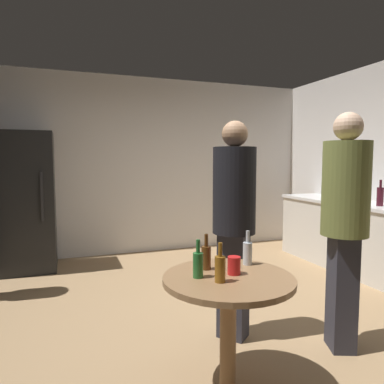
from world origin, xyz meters
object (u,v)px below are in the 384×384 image
kettle (343,195)px  beer_bottle_amber (220,268)px  plastic_cup_red (234,265)px  person_in_olive_shirt (345,213)px  beer_bottle_clear (248,252)px  beer_bottle_brown (206,257)px  person_in_black_shirt (234,212)px  wine_bottle_on_counter (380,196)px  beer_bottle_green (198,264)px  refrigerator (26,202)px  foreground_table (228,293)px

kettle → beer_bottle_amber: size_ratio=1.06×
kettle → plastic_cup_red: (-2.53, -1.82, -0.18)m
beer_bottle_amber → plastic_cup_red: beer_bottle_amber is taller
person_in_olive_shirt → beer_bottle_clear: bearing=21.3°
beer_bottle_brown → beer_bottle_clear: (0.30, 0.00, 0.00)m
beer_bottle_amber → person_in_olive_shirt: (1.12, 0.25, 0.23)m
beer_bottle_amber → person_in_black_shirt: size_ratio=0.13×
wine_bottle_on_counter → beer_bottle_clear: size_ratio=1.35×
beer_bottle_amber → beer_bottle_green: (-0.09, 0.12, 0.00)m
kettle → refrigerator: bearing=162.0°
foreground_table → beer_bottle_clear: bearing=38.3°
foreground_table → beer_bottle_brown: beer_bottle_brown is taller
foreground_table → person_in_olive_shirt: size_ratio=0.45×
beer_bottle_amber → beer_bottle_brown: 0.25m
plastic_cup_red → person_in_black_shirt: 0.70m
person_in_olive_shirt → beer_bottle_green: bearing=27.9°
kettle → beer_bottle_brown: (-2.65, -1.67, -0.15)m
refrigerator → foreground_table: (1.39, -3.14, -0.27)m
foreground_table → plastic_cup_red: plastic_cup_red is taller
beer_bottle_clear → person_in_olive_shirt: bearing=-0.6°
foreground_table → plastic_cup_red: 0.17m
foreground_table → person_in_black_shirt: bearing=60.9°
beer_bottle_brown → person_in_olive_shirt: size_ratio=0.13×
beer_bottle_clear → beer_bottle_brown: bearing=-179.3°
refrigerator → person_in_olive_shirt: 3.83m
kettle → foreground_table: 3.19m
beer_bottle_amber → beer_bottle_brown: bearing=86.5°
refrigerator → person_in_olive_shirt: bearing=-50.8°
beer_bottle_brown → kettle: bearing=32.3°
beer_bottle_amber → beer_bottle_clear: bearing=38.7°
foreground_table → person_in_olive_shirt: (1.03, 0.17, 0.42)m
kettle → wine_bottle_on_counter: wine_bottle_on_counter is taller
kettle → person_in_olive_shirt: bearing=-132.6°
plastic_cup_red → beer_bottle_green: bearing=175.6°
foreground_table → beer_bottle_green: bearing=166.7°
beer_bottle_clear → plastic_cup_red: beer_bottle_clear is taller
beer_bottle_amber → person_in_olive_shirt: person_in_olive_shirt is taller
foreground_table → beer_bottle_brown: (-0.07, 0.18, 0.19)m
refrigerator → foreground_table: 3.44m
foreground_table → beer_bottle_amber: (-0.09, -0.07, 0.19)m
beer_bottle_brown → person_in_olive_shirt: (1.11, -0.01, 0.23)m
person_in_olive_shirt → refrigerator: bearing=-28.9°
foreground_table → beer_bottle_clear: beer_bottle_clear is taller
refrigerator → person_in_olive_shirt: size_ratio=1.01×
kettle → wine_bottle_on_counter: (-0.01, -0.59, 0.05)m
beer_bottle_clear → person_in_olive_shirt: (0.80, -0.01, 0.23)m
beer_bottle_amber → beer_bottle_green: 0.15m
refrigerator → beer_bottle_brown: 3.24m
wine_bottle_on_counter → beer_bottle_amber: wine_bottle_on_counter is taller
beer_bottle_brown → plastic_cup_red: size_ratio=2.09×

